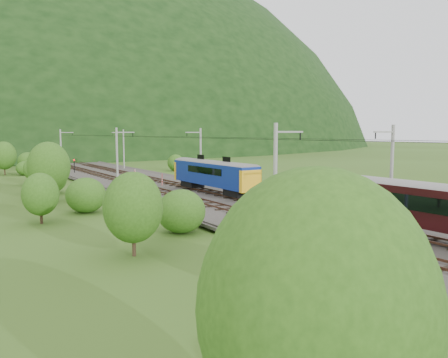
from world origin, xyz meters
TOP-DOWN VIEW (x-y plane):
  - ground at (0.00, 0.00)m, footprint 600.00×600.00m
  - railbed at (0.00, 10.00)m, footprint 14.00×220.00m
  - track_left at (-2.40, 10.00)m, footprint 2.40×220.00m
  - track_right at (2.40, 10.00)m, footprint 2.40×220.00m
  - catenary_left at (-6.12, 32.00)m, footprint 2.54×192.28m
  - catenary_right at (6.12, 32.00)m, footprint 2.54×192.28m
  - overhead_wires at (0.00, 10.00)m, footprint 4.83×198.00m
  - hazard_post_near at (-0.08, 41.67)m, footprint 0.18×0.18m
  - hazard_post_far at (0.41, 32.69)m, footprint 0.18×0.18m
  - signal at (-4.81, 60.01)m, footprint 0.27×0.27m
  - vegetation_left at (-14.09, 15.48)m, footprint 13.09×146.33m
  - vegetation_right at (12.66, 20.82)m, footprint 6.52×101.04m

SIDE VIEW (x-z plane):
  - ground at x=0.00m, z-range 0.00..0.00m
  - railbed at x=0.00m, z-range 0.00..0.30m
  - track_left at x=-2.40m, z-range 0.24..0.51m
  - track_right at x=2.40m, z-range 0.24..0.51m
  - hazard_post_near at x=-0.08m, z-range 0.30..1.95m
  - hazard_post_far at x=0.41m, z-range 0.30..1.99m
  - vegetation_right at x=12.66m, z-range -0.11..3.05m
  - signal at x=-4.81m, z-range 0.51..2.99m
  - vegetation_left at x=-14.09m, z-range -0.74..6.25m
  - catenary_left at x=-6.12m, z-range 0.50..8.50m
  - catenary_right at x=6.12m, z-range 0.50..8.50m
  - overhead_wires at x=0.00m, z-range 7.08..7.12m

